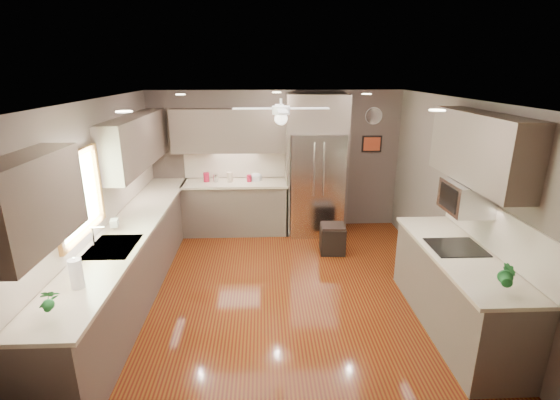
{
  "coord_description": "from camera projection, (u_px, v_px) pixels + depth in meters",
  "views": [
    {
      "loc": [
        -0.23,
        -4.75,
        2.83
      ],
      "look_at": [
        0.0,
        0.6,
        1.11
      ],
      "focal_mm": 26.0,
      "sensor_mm": 36.0,
      "label": 1
    }
  ],
  "objects": [
    {
      "name": "floor",
      "position": [
        282.0,
        293.0,
        5.39
      ],
      "size": [
        5.0,
        5.0,
        0.0
      ],
      "primitive_type": "plane",
      "color": "#4E130A",
      "rests_on": "ground"
    },
    {
      "name": "ceiling",
      "position": [
        282.0,
        100.0,
        4.62
      ],
      "size": [
        5.0,
        5.0,
        0.0
      ],
      "primitive_type": "plane",
      "rotation": [
        3.14,
        0.0,
        0.0
      ],
      "color": "white",
      "rests_on": "ground"
    },
    {
      "name": "wall_back",
      "position": [
        275.0,
        161.0,
        7.38
      ],
      "size": [
        4.5,
        0.0,
        4.5
      ],
      "primitive_type": "plane",
      "rotation": [
        1.57,
        0.0,
        0.0
      ],
      "color": "brown",
      "rests_on": "ground"
    },
    {
      "name": "wall_front",
      "position": [
        300.0,
        325.0,
        2.63
      ],
      "size": [
        4.5,
        0.0,
        4.5
      ],
      "primitive_type": "plane",
      "rotation": [
        -1.57,
        0.0,
        0.0
      ],
      "color": "brown",
      "rests_on": "ground"
    },
    {
      "name": "wall_left",
      "position": [
        97.0,
        206.0,
        4.91
      ],
      "size": [
        0.0,
        5.0,
        5.0
      ],
      "primitive_type": "plane",
      "rotation": [
        1.57,
        0.0,
        1.57
      ],
      "color": "brown",
      "rests_on": "ground"
    },
    {
      "name": "wall_right",
      "position": [
        460.0,
        202.0,
        5.1
      ],
      "size": [
        0.0,
        5.0,
        5.0
      ],
      "primitive_type": "plane",
      "rotation": [
        1.57,
        0.0,
        -1.57
      ],
      "color": "brown",
      "rests_on": "ground"
    },
    {
      "name": "canister_a",
      "position": [
        206.0,
        177.0,
        7.16
      ],
      "size": [
        0.13,
        0.13,
        0.17
      ],
      "primitive_type": "cylinder",
      "rotation": [
        0.0,
        0.0,
        0.34
      ],
      "color": "maroon",
      "rests_on": "back_run"
    },
    {
      "name": "canister_b",
      "position": [
        216.0,
        178.0,
        7.15
      ],
      "size": [
        0.09,
        0.09,
        0.13
      ],
      "primitive_type": "cylinder",
      "rotation": [
        0.0,
        0.0,
        -0.09
      ],
      "color": "silver",
      "rests_on": "back_run"
    },
    {
      "name": "canister_c",
      "position": [
        230.0,
        177.0,
        7.14
      ],
      "size": [
        0.11,
        0.11,
        0.17
      ],
      "primitive_type": "cylinder",
      "rotation": [
        0.0,
        0.0,
        0.04
      ],
      "color": "#BFA98F",
      "rests_on": "back_run"
    },
    {
      "name": "canister_d",
      "position": [
        249.0,
        178.0,
        7.16
      ],
      "size": [
        0.1,
        0.1,
        0.13
      ],
      "primitive_type": "cylinder",
      "rotation": [
        0.0,
        0.0,
        -0.27
      ],
      "color": "maroon",
      "rests_on": "back_run"
    },
    {
      "name": "soap_bottle",
      "position": [
        115.0,
        222.0,
        5.01
      ],
      "size": [
        0.1,
        0.11,
        0.2
      ],
      "primitive_type": "imported",
      "rotation": [
        0.0,
        0.0,
        0.2
      ],
      "color": "white",
      "rests_on": "left_run"
    },
    {
      "name": "potted_plant_left",
      "position": [
        47.0,
        300.0,
        3.22
      ],
      "size": [
        0.18,
        0.15,
        0.29
      ],
      "primitive_type": "imported",
      "rotation": [
        0.0,
        0.0,
        0.37
      ],
      "color": "#1C6327",
      "rests_on": "left_run"
    },
    {
      "name": "potted_plant_right",
      "position": [
        508.0,
        276.0,
        3.58
      ],
      "size": [
        0.21,
        0.19,
        0.3
      ],
      "primitive_type": "imported",
      "rotation": [
        0.0,
        0.0,
        -0.42
      ],
      "color": "#1C6327",
      "rests_on": "right_run"
    },
    {
      "name": "bowl",
      "position": [
        256.0,
        180.0,
        7.21
      ],
      "size": [
        0.24,
        0.24,
        0.06
      ],
      "primitive_type": "imported",
      "rotation": [
        0.0,
        0.0,
        0.04
      ],
      "color": "#BFA98F",
      "rests_on": "back_run"
    },
    {
      "name": "left_run",
      "position": [
        133.0,
        258.0,
        5.3
      ],
      "size": [
        0.65,
        4.7,
        1.45
      ],
      "color": "brown",
      "rests_on": "ground"
    },
    {
      "name": "back_run",
      "position": [
        236.0,
        206.0,
        7.31
      ],
      "size": [
        1.85,
        0.65,
        1.45
      ],
      "color": "brown",
      "rests_on": "ground"
    },
    {
      "name": "uppers",
      "position": [
        225.0,
        144.0,
        5.46
      ],
      "size": [
        4.5,
        4.7,
        0.95
      ],
      "color": "brown",
      "rests_on": "wall_left"
    },
    {
      "name": "window",
      "position": [
        78.0,
        195.0,
        4.35
      ],
      "size": [
        0.05,
        1.12,
        0.92
      ],
      "color": "#BFF2B2",
      "rests_on": "wall_left"
    },
    {
      "name": "sink",
      "position": [
        113.0,
        249.0,
        4.56
      ],
      "size": [
        0.5,
        0.7,
        0.32
      ],
      "color": "silver",
      "rests_on": "left_run"
    },
    {
      "name": "refrigerator",
      "position": [
        316.0,
        168.0,
        7.11
      ],
      "size": [
        1.06,
        0.75,
        2.45
      ],
      "color": "silver",
      "rests_on": "ground"
    },
    {
      "name": "right_run",
      "position": [
        456.0,
        288.0,
        4.56
      ],
      "size": [
        0.7,
        2.2,
        1.45
      ],
      "color": "brown",
      "rests_on": "ground"
    },
    {
      "name": "microwave",
      "position": [
        466.0,
        197.0,
        4.5
      ],
      "size": [
        0.43,
        0.55,
        0.34
      ],
      "color": "silver",
      "rests_on": "wall_right"
    },
    {
      "name": "ceiling_fan",
      "position": [
        281.0,
        113.0,
        4.96
      ],
      "size": [
        1.18,
        1.18,
        0.32
      ],
      "color": "white",
      "rests_on": "ceiling"
    },
    {
      "name": "recessed_lights",
      "position": [
        277.0,
        98.0,
        5.0
      ],
      "size": [
        2.84,
        3.14,
        0.01
      ],
      "color": "white",
      "rests_on": "ceiling"
    },
    {
      "name": "wall_clock",
      "position": [
        374.0,
        116.0,
        7.19
      ],
      "size": [
        0.3,
        0.03,
        0.3
      ],
      "color": "white",
      "rests_on": "wall_back"
    },
    {
      "name": "framed_print",
      "position": [
        372.0,
        144.0,
        7.34
      ],
      "size": [
        0.36,
        0.03,
        0.3
      ],
      "color": "black",
      "rests_on": "wall_back"
    },
    {
      "name": "stool",
      "position": [
        332.0,
        239.0,
        6.53
      ],
      "size": [
        0.41,
        0.41,
        0.47
      ],
      "color": "black",
      "rests_on": "ground"
    },
    {
      "name": "paper_towel",
      "position": [
        76.0,
        274.0,
        3.65
      ],
      "size": [
        0.12,
        0.12,
        0.3
      ],
      "color": "white",
      "rests_on": "left_run"
    }
  ]
}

